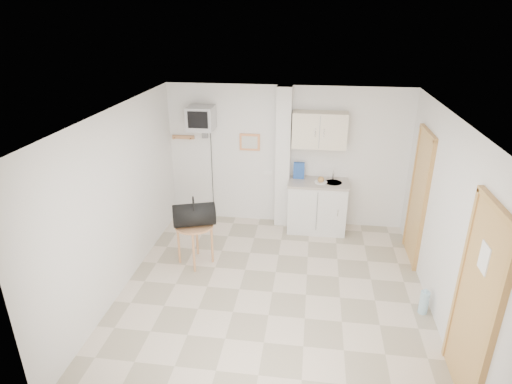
# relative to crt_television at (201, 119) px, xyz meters

# --- Properties ---
(ground) EXTENTS (4.50, 4.50, 0.00)m
(ground) POSITION_rel_crt_television_xyz_m (1.45, -2.02, -1.94)
(ground) COLOR beige
(ground) RESTS_ON ground
(room_envelope) EXTENTS (4.24, 4.54, 2.55)m
(room_envelope) POSITION_rel_crt_television_xyz_m (1.69, -1.93, -0.40)
(room_envelope) COLOR white
(room_envelope) RESTS_ON ground
(kitchenette) EXTENTS (1.03, 0.58, 2.10)m
(kitchenette) POSITION_rel_crt_television_xyz_m (2.02, -0.02, -1.13)
(kitchenette) COLOR silver
(kitchenette) RESTS_ON ground
(crt_television) EXTENTS (0.44, 0.45, 2.15)m
(crt_television) POSITION_rel_crt_television_xyz_m (0.00, 0.00, 0.00)
(crt_television) COLOR slate
(crt_television) RESTS_ON ground
(round_table) EXTENTS (0.59, 0.59, 0.66)m
(round_table) POSITION_rel_crt_television_xyz_m (0.19, -1.41, -1.37)
(round_table) COLOR #AC7146
(round_table) RESTS_ON ground
(duffel_bag) EXTENTS (0.70, 0.53, 0.46)m
(duffel_bag) POSITION_rel_crt_television_xyz_m (0.21, -1.44, -1.10)
(duffel_bag) COLOR black
(duffel_bag) RESTS_ON round_table
(water_bottle) EXTENTS (0.12, 0.12, 0.36)m
(water_bottle) POSITION_rel_crt_television_xyz_m (3.43, -2.19, -1.78)
(water_bottle) COLOR #99C4D7
(water_bottle) RESTS_ON ground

